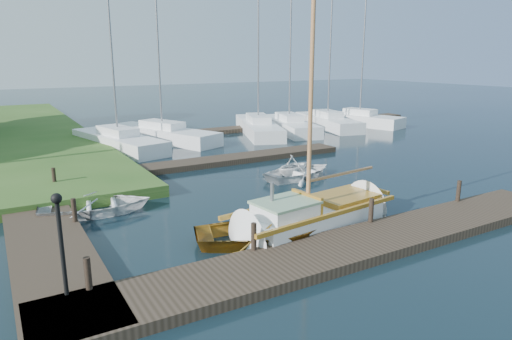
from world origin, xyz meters
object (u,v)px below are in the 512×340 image
mooring_post_0 (88,273)px  marina_boat_0 (118,140)px  mooring_post_1 (254,236)px  marina_boat_6 (360,119)px  tender_a (96,203)px  mooring_post_3 (459,191)px  tender_d (294,164)px  mooring_post_4 (74,210)px  marina_boat_4 (289,124)px  lamp_post (60,231)px  marina_boat_3 (258,126)px  sailboat (315,217)px  marina_boat_5 (328,121)px  dinghy (265,228)px  tender_c (300,170)px  mooring_post_5 (54,177)px  marina_boat_1 (162,133)px  mooring_post_2 (371,210)px

mooring_post_0 → marina_boat_0: bearing=74.0°
mooring_post_1 → marina_boat_6: marina_boat_6 is taller
tender_a → marina_boat_0: 12.62m
marina_boat_0 → tender_a: bearing=148.9°
mooring_post_3 → tender_a: bearing=152.1°
tender_d → marina_boat_0: bearing=11.6°
mooring_post_4 → tender_d: 10.76m
marina_boat_4 → tender_a: bearing=140.3°
mooring_post_3 → marina_boat_0: size_ratio=0.07×
mooring_post_3 → tender_d: bearing=108.8°
lamp_post → marina_boat_0: bearing=72.6°
marina_boat_0 → marina_boat_3: (10.75, 0.80, 0.00)m
sailboat → mooring_post_0: bearing=-178.1°
tender_d → marina_boat_0: size_ratio=0.20×
tender_d → marina_boat_5: bearing=-60.7°
mooring_post_0 → sailboat: sailboat is taller
mooring_post_4 → marina_boat_6: 28.61m
tender_a → marina_boat_5: 24.34m
dinghy → marina_boat_4: marina_boat_4 is taller
lamp_post → marina_boat_5: marina_boat_5 is taller
sailboat → tender_c: size_ratio=2.62×
mooring_post_0 → mooring_post_5: 10.01m
mooring_post_3 → marina_boat_3: 19.37m
mooring_post_3 → tender_d: size_ratio=0.37×
marina_boat_5 → marina_boat_3: bearing=97.8°
mooring_post_4 → tender_c: bearing=9.7°
dinghy → tender_d: 8.48m
mooring_post_5 → dinghy: 10.33m
mooring_post_1 → tender_c: (6.52, 6.80, -0.31)m
mooring_post_4 → marina_boat_1: marina_boat_1 is taller
mooring_post_1 → mooring_post_2: (4.50, 0.00, 0.00)m
tender_d → marina_boat_0: (-5.73, 11.06, -0.00)m
sailboat → tender_a: (-6.15, 5.21, 0.07)m
tender_c → mooring_post_3: bearing=-168.4°
lamp_post → marina_boat_1: (9.09, 19.64, -1.31)m
dinghy → tender_c: dinghy is taller
lamp_post → marina_boat_6: 32.13m
tender_d → marina_boat_3: size_ratio=0.18×
mooring_post_5 → marina_boat_6: 26.61m
mooring_post_5 → marina_boat_1: bearing=50.0°
lamp_post → tender_c: lamp_post is taller
tender_a → marina_boat_0: bearing=-7.8°
tender_a → marina_boat_6: size_ratio=0.39×
tender_d → marina_boat_5: 16.14m
mooring_post_1 → mooring_post_0: bearing=180.0°
mooring_post_4 → tender_d: tender_d is taller
sailboat → dinghy: bearing=179.4°
mooring_post_1 → tender_a: (-3.06, 6.38, -0.29)m
mooring_post_3 → marina_boat_6: marina_boat_6 is taller
tender_d → marina_boat_4: bearing=-49.2°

